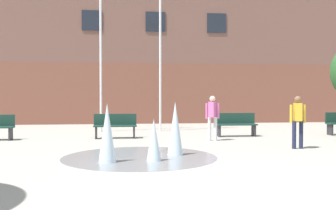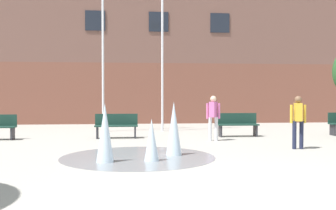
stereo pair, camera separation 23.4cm
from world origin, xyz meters
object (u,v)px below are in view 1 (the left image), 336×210
adult_watching (298,118)px  flagpole_right (161,49)px  teen_by_trashcan (212,114)px  flagpole_left (101,39)px  park_bench_center (115,125)px  park_bench_near_trashcan (236,124)px

adult_watching → flagpole_right: size_ratio=0.23×
adult_watching → teen_by_trashcan: bearing=-124.3°
adult_watching → flagpole_right: (-3.50, 6.26, 2.77)m
flagpole_left → flagpole_right: 2.66m
adult_watching → flagpole_right: flagpole_right is taller
park_bench_center → flagpole_right: bearing=53.6°
park_bench_near_trashcan → teen_by_trashcan: 1.88m
park_bench_center → park_bench_near_trashcan: 4.69m
teen_by_trashcan → flagpole_left: bearing=-101.1°
park_bench_center → teen_by_trashcan: size_ratio=1.01×
flagpole_right → teen_by_trashcan: bearing=-70.1°
park_bench_center → flagpole_right: (2.01, 2.72, 3.22)m
adult_watching → flagpole_right: bearing=-136.8°
teen_by_trashcan → flagpole_left: 6.47m
park_bench_center → park_bench_near_trashcan: same height
park_bench_near_trashcan → flagpole_right: (-2.68, 2.61, 3.22)m
park_bench_center → adult_watching: adult_watching is taller
park_bench_near_trashcan → teen_by_trashcan: size_ratio=1.01×
park_bench_center → flagpole_right: 4.67m
park_bench_center → adult_watching: size_ratio=1.01×
adult_watching → teen_by_trashcan: same height
flagpole_left → park_bench_near_trashcan: bearing=-26.1°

